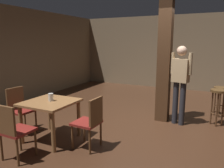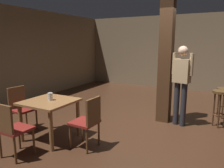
{
  "view_description": "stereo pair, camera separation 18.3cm",
  "coord_description": "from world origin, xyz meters",
  "px_view_note": "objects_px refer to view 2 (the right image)",
  "views": [
    {
      "loc": [
        1.35,
        -4.15,
        1.8
      ],
      "look_at": [
        -0.6,
        -0.15,
        0.94
      ],
      "focal_mm": 35.0,
      "sensor_mm": 36.0,
      "label": 1
    },
    {
      "loc": [
        1.51,
        -4.06,
        1.8
      ],
      "look_at": [
        -0.6,
        -0.15,
        0.94
      ],
      "focal_mm": 35.0,
      "sensor_mm": 36.0,
      "label": 2
    }
  ],
  "objects_px": {
    "chair_west": "(21,106)",
    "napkin_cup": "(50,97)",
    "chair_east": "(88,120)",
    "bar_stool_mid": "(224,96)",
    "dining_table": "(50,108)",
    "chair_south": "(12,128)",
    "standing_person": "(181,80)",
    "bar_stool_near": "(220,100)"
  },
  "relations": [
    {
      "from": "chair_west",
      "to": "napkin_cup",
      "type": "xyz_separation_m",
      "value": [
        0.82,
        0.01,
        0.3
      ]
    },
    {
      "from": "chair_west",
      "to": "chair_east",
      "type": "relative_size",
      "value": 1.0
    },
    {
      "from": "chair_west",
      "to": "chair_east",
      "type": "xyz_separation_m",
      "value": [
        1.66,
        -0.01,
        0.0
      ]
    },
    {
      "from": "chair_east",
      "to": "bar_stool_mid",
      "type": "distance_m",
      "value": 3.43
    },
    {
      "from": "chair_east",
      "to": "bar_stool_mid",
      "type": "bearing_deg",
      "value": 55.04
    },
    {
      "from": "dining_table",
      "to": "chair_east",
      "type": "relative_size",
      "value": 0.98
    },
    {
      "from": "dining_table",
      "to": "chair_west",
      "type": "bearing_deg",
      "value": 178.62
    },
    {
      "from": "chair_west",
      "to": "bar_stool_mid",
      "type": "height_order",
      "value": "chair_west"
    },
    {
      "from": "chair_west",
      "to": "napkin_cup",
      "type": "bearing_deg",
      "value": 0.53
    },
    {
      "from": "chair_south",
      "to": "standing_person",
      "type": "xyz_separation_m",
      "value": [
        1.99,
        2.67,
        0.5
      ]
    },
    {
      "from": "dining_table",
      "to": "chair_east",
      "type": "xyz_separation_m",
      "value": [
        0.84,
        0.01,
        -0.1
      ]
    },
    {
      "from": "chair_west",
      "to": "standing_person",
      "type": "relative_size",
      "value": 0.52
    },
    {
      "from": "standing_person",
      "to": "chair_east",
      "type": "bearing_deg",
      "value": -122.07
    },
    {
      "from": "chair_west",
      "to": "bar_stool_mid",
      "type": "relative_size",
      "value": 1.23
    },
    {
      "from": "bar_stool_mid",
      "to": "napkin_cup",
      "type": "bearing_deg",
      "value": -135.08
    },
    {
      "from": "bar_stool_near",
      "to": "napkin_cup",
      "type": "bearing_deg",
      "value": -142.4
    },
    {
      "from": "chair_east",
      "to": "standing_person",
      "type": "height_order",
      "value": "standing_person"
    },
    {
      "from": "chair_west",
      "to": "dining_table",
      "type": "bearing_deg",
      "value": -1.38
    },
    {
      "from": "chair_east",
      "to": "standing_person",
      "type": "relative_size",
      "value": 0.52
    },
    {
      "from": "napkin_cup",
      "to": "chair_east",
      "type": "bearing_deg",
      "value": -0.87
    },
    {
      "from": "chair_west",
      "to": "bar_stool_mid",
      "type": "xyz_separation_m",
      "value": [
        3.63,
        2.81,
        0.03
      ]
    },
    {
      "from": "napkin_cup",
      "to": "bar_stool_near",
      "type": "distance_m",
      "value": 3.49
    },
    {
      "from": "bar_stool_mid",
      "to": "chair_west",
      "type": "bearing_deg",
      "value": -142.29
    },
    {
      "from": "chair_west",
      "to": "napkin_cup",
      "type": "distance_m",
      "value": 0.88
    },
    {
      "from": "chair_east",
      "to": "bar_stool_mid",
      "type": "relative_size",
      "value": 1.23
    },
    {
      "from": "chair_west",
      "to": "napkin_cup",
      "type": "relative_size",
      "value": 6.38
    },
    {
      "from": "chair_south",
      "to": "bar_stool_mid",
      "type": "relative_size",
      "value": 1.23
    },
    {
      "from": "dining_table",
      "to": "napkin_cup",
      "type": "bearing_deg",
      "value": 85.78
    },
    {
      "from": "dining_table",
      "to": "chair_south",
      "type": "height_order",
      "value": "chair_south"
    },
    {
      "from": "chair_west",
      "to": "standing_person",
      "type": "distance_m",
      "value": 3.39
    },
    {
      "from": "dining_table",
      "to": "standing_person",
      "type": "height_order",
      "value": "standing_person"
    },
    {
      "from": "napkin_cup",
      "to": "bar_stool_mid",
      "type": "bearing_deg",
      "value": 44.92
    },
    {
      "from": "chair_east",
      "to": "bar_stool_near",
      "type": "bearing_deg",
      "value": 48.11
    },
    {
      "from": "standing_person",
      "to": "bar_stool_mid",
      "type": "distance_m",
      "value": 1.36
    },
    {
      "from": "dining_table",
      "to": "bar_stool_mid",
      "type": "bearing_deg",
      "value": 45.18
    },
    {
      "from": "napkin_cup",
      "to": "bar_stool_mid",
      "type": "height_order",
      "value": "napkin_cup"
    },
    {
      "from": "chair_east",
      "to": "standing_person",
      "type": "bearing_deg",
      "value": 57.93
    },
    {
      "from": "dining_table",
      "to": "bar_stool_near",
      "type": "distance_m",
      "value": 3.5
    },
    {
      "from": "chair_west",
      "to": "chair_east",
      "type": "height_order",
      "value": "same"
    },
    {
      "from": "chair_south",
      "to": "chair_east",
      "type": "height_order",
      "value": "same"
    },
    {
      "from": "chair_south",
      "to": "chair_east",
      "type": "bearing_deg",
      "value": 44.68
    },
    {
      "from": "napkin_cup",
      "to": "bar_stool_near",
      "type": "height_order",
      "value": "napkin_cup"
    }
  ]
}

